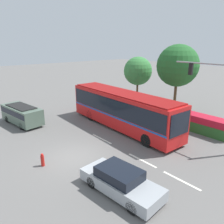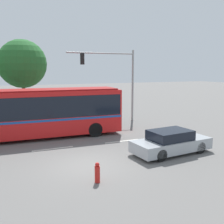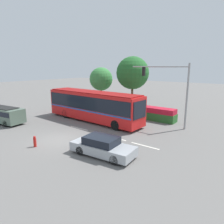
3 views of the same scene
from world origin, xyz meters
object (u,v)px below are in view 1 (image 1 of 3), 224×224
street_tree_centre (178,66)px  suv_left_lane (22,113)px  fire_hydrant (43,160)px  city_bus (122,108)px  street_tree_left (138,71)px  sedan_foreground (120,181)px

street_tree_centre → suv_left_lane: bearing=-116.7°
fire_hydrant → city_bus: bearing=101.2°
city_bus → fire_hydrant: size_ratio=14.28×
fire_hydrant → street_tree_left: bearing=112.8°
suv_left_lane → fire_hydrant: 8.84m
sedan_foreground → street_tree_left: street_tree_left is taller
city_bus → street_tree_left: (-4.89, 7.21, 2.25)m
suv_left_lane → city_bus: bearing=35.9°
street_tree_left → fire_hydrant: 17.29m
city_bus → street_tree_centre: bearing=90.6°
street_tree_left → fire_hydrant: (6.55, -15.56, -3.72)m
sedan_foreground → fire_hydrant: sedan_foreground is taller
street_tree_centre → street_tree_left: bearing=-173.3°
city_bus → street_tree_centre: 8.46m
street_tree_centre → fire_hydrant: bearing=-85.0°
city_bus → street_tree_centre: size_ratio=1.67×
suv_left_lane → street_tree_left: size_ratio=0.86×
street_tree_left → suv_left_lane: bearing=-98.6°
fire_hydrant → sedan_foreground: bearing=21.2°
street_tree_left → street_tree_centre: 5.26m
city_bus → street_tree_left: size_ratio=2.09×
suv_left_lane → street_tree_left: bearing=74.3°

